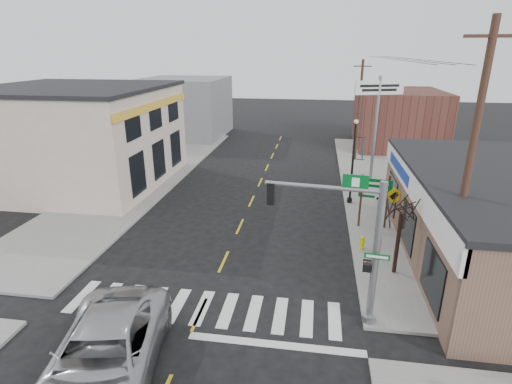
# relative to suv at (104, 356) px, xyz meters

# --- Properties ---
(ground) EXTENTS (140.00, 140.00, 0.00)m
(ground) POSITION_rel_suv_xyz_m (1.80, 3.51, -0.91)
(ground) COLOR black
(ground) RESTS_ON ground
(sidewalk_right) EXTENTS (6.00, 38.00, 0.13)m
(sidewalk_right) POSITION_rel_suv_xyz_m (10.80, 16.51, -0.84)
(sidewalk_right) COLOR slate
(sidewalk_right) RESTS_ON ground
(sidewalk_left) EXTENTS (6.00, 38.00, 0.13)m
(sidewalk_left) POSITION_rel_suv_xyz_m (-7.20, 16.51, -0.84)
(sidewalk_left) COLOR slate
(sidewalk_left) RESTS_ON ground
(center_line) EXTENTS (0.12, 56.00, 0.01)m
(center_line) POSITION_rel_suv_xyz_m (1.80, 11.51, -0.90)
(center_line) COLOR gold
(center_line) RESTS_ON ground
(crosswalk) EXTENTS (11.00, 2.20, 0.01)m
(crosswalk) POSITION_rel_suv_xyz_m (1.80, 3.91, -0.90)
(crosswalk) COLOR silver
(crosswalk) RESTS_ON ground
(left_building) EXTENTS (12.00, 12.00, 6.80)m
(left_building) POSITION_rel_suv_xyz_m (-11.20, 17.51, 2.49)
(left_building) COLOR #BBAC9B
(left_building) RESTS_ON ground
(bldg_distant_right) EXTENTS (8.00, 10.00, 5.60)m
(bldg_distant_right) POSITION_rel_suv_xyz_m (13.80, 33.51, 1.89)
(bldg_distant_right) COLOR #532D26
(bldg_distant_right) RESTS_ON ground
(bldg_distant_left) EXTENTS (9.00, 10.00, 6.40)m
(bldg_distant_left) POSITION_rel_suv_xyz_m (-9.20, 35.51, 2.29)
(bldg_distant_left) COLOR slate
(bldg_distant_left) RESTS_ON ground
(suv) EXTENTS (4.21, 7.00, 1.82)m
(suv) POSITION_rel_suv_xyz_m (0.00, 0.00, 0.00)
(suv) COLOR #ABADB1
(suv) RESTS_ON ground
(traffic_signal_pole) EXTENTS (4.29, 0.36, 5.44)m
(traffic_signal_pole) POSITION_rel_suv_xyz_m (7.36, 3.90, 2.47)
(traffic_signal_pole) COLOR gray
(traffic_signal_pole) RESTS_ON sidewalk_right
(guide_sign) EXTENTS (1.71, 0.14, 2.99)m
(guide_sign) POSITION_rel_suv_xyz_m (9.05, 12.28, 1.14)
(guide_sign) COLOR #432A1F
(guide_sign) RESTS_ON sidewalk_right
(fire_hydrant) EXTENTS (0.21, 0.21, 0.67)m
(fire_hydrant) POSITION_rel_suv_xyz_m (8.28, 9.57, -0.42)
(fire_hydrant) COLOR #D7D400
(fire_hydrant) RESTS_ON sidewalk_right
(ped_crossing_sign) EXTENTS (0.95, 0.07, 2.45)m
(ped_crossing_sign) POSITION_rel_suv_xyz_m (10.00, 12.03, 0.92)
(ped_crossing_sign) COLOR gray
(ped_crossing_sign) RESTS_ON sidewalk_right
(lamp_post) EXTENTS (0.69, 0.54, 5.30)m
(lamp_post) POSITION_rel_suv_xyz_m (8.16, 15.94, 2.30)
(lamp_post) COLOR black
(lamp_post) RESTS_ON sidewalk_right
(dance_center_sign) EXTENTS (3.56, 0.22, 7.55)m
(dance_center_sign) POSITION_rel_suv_xyz_m (9.95, 20.86, 4.84)
(dance_center_sign) COLOR gray
(dance_center_sign) RESTS_ON sidewalk_right
(bare_tree) EXTENTS (2.10, 2.10, 4.21)m
(bare_tree) POSITION_rel_suv_xyz_m (9.48, 7.54, 2.53)
(bare_tree) COLOR black
(bare_tree) RESTS_ON sidewalk_right
(shrub_front) EXTENTS (1.45, 1.45, 1.09)m
(shrub_front) POSITION_rel_suv_xyz_m (11.32, 6.49, -0.23)
(shrub_front) COLOR #173117
(shrub_front) RESTS_ON sidewalk_right
(shrub_back) EXTENTS (1.12, 1.12, 0.84)m
(shrub_back) POSITION_rel_suv_xyz_m (12.80, 12.18, -0.36)
(shrub_back) COLOR black
(shrub_back) RESTS_ON sidewalk_right
(utility_pole_near) EXTENTS (1.79, 0.27, 10.31)m
(utility_pole_near) POSITION_rel_suv_xyz_m (11.30, 6.32, 4.51)
(utility_pole_near) COLOR #4C3A27
(utility_pole_near) RESTS_ON sidewalk_right
(utility_pole_far) EXTENTS (1.48, 0.22, 8.49)m
(utility_pole_far) POSITION_rel_suv_xyz_m (9.30, 27.11, 3.57)
(utility_pole_far) COLOR #3E271D
(utility_pole_far) RESTS_ON sidewalk_right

